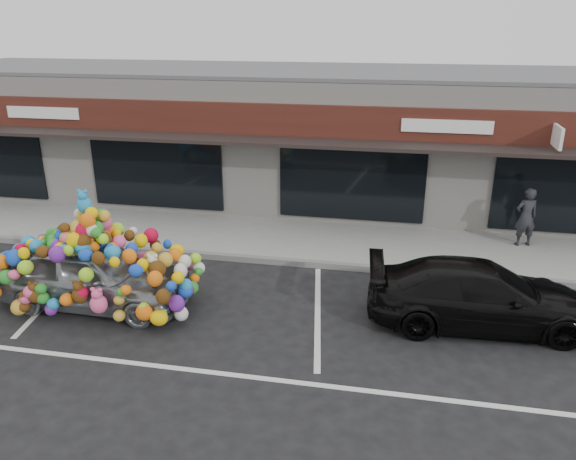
# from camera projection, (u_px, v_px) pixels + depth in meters

# --- Properties ---
(ground) EXTENTS (90.00, 90.00, 0.00)m
(ground) POSITION_uv_depth(u_px,v_px,m) (189.00, 305.00, 12.25)
(ground) COLOR black
(ground) RESTS_ON ground
(shop_building) EXTENTS (24.00, 7.20, 4.31)m
(shop_building) POSITION_uv_depth(u_px,v_px,m) (272.00, 133.00, 19.23)
(shop_building) COLOR silver
(shop_building) RESTS_ON ground
(sidewalk) EXTENTS (26.00, 3.00, 0.15)m
(sidewalk) POSITION_uv_depth(u_px,v_px,m) (239.00, 236.00, 15.89)
(sidewalk) COLOR gray
(sidewalk) RESTS_ON ground
(kerb) EXTENTS (26.00, 0.18, 0.16)m
(kerb) POSITION_uv_depth(u_px,v_px,m) (223.00, 257.00, 14.52)
(kerb) COLOR slate
(kerb) RESTS_ON ground
(parking_stripe_left) EXTENTS (0.73, 4.37, 0.01)m
(parking_stripe_left) POSITION_uv_depth(u_px,v_px,m) (62.00, 288.00, 13.01)
(parking_stripe_left) COLOR silver
(parking_stripe_left) RESTS_ON ground
(parking_stripe_mid) EXTENTS (0.73, 4.37, 0.01)m
(parking_stripe_mid) POSITION_uv_depth(u_px,v_px,m) (318.00, 312.00, 11.93)
(parking_stripe_mid) COLOR silver
(parking_stripe_mid) RESTS_ON ground
(lane_line) EXTENTS (14.00, 0.12, 0.01)m
(lane_line) POSITION_uv_depth(u_px,v_px,m) (252.00, 377.00, 9.78)
(lane_line) COLOR silver
(lane_line) RESTS_ON ground
(toy_car) EXTENTS (3.03, 4.50, 2.60)m
(toy_car) POSITION_uv_depth(u_px,v_px,m) (93.00, 267.00, 11.97)
(toy_car) COLOR #999EA3
(toy_car) RESTS_ON ground
(black_sedan) EXTENTS (2.13, 4.61, 1.31)m
(black_sedan) POSITION_uv_depth(u_px,v_px,m) (481.00, 295.00, 11.27)
(black_sedan) COLOR black
(black_sedan) RESTS_ON ground
(pedestrian_a) EXTENTS (0.66, 0.52, 1.59)m
(pedestrian_a) POSITION_uv_depth(u_px,v_px,m) (526.00, 217.00, 14.80)
(pedestrian_a) COLOR black
(pedestrian_a) RESTS_ON sidewalk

